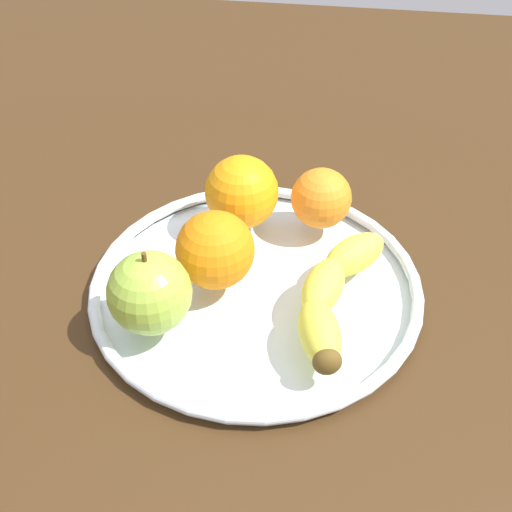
{
  "coord_description": "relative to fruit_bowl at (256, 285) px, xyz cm",
  "views": [
    {
      "loc": [
        45.5,
        7.01,
        44.76
      ],
      "look_at": [
        0.0,
        0.0,
        4.8
      ],
      "focal_mm": 44.74,
      "sensor_mm": 36.0,
      "label": 1
    }
  ],
  "objects": [
    {
      "name": "apple",
      "position": [
        7.23,
        -8.37,
        4.68
      ],
      "size": [
        7.59,
        7.59,
        8.39
      ],
      "color": "#95B73B",
      "rests_on": "fruit_bowl"
    },
    {
      "name": "orange_back_left",
      "position": [
        -10.03,
        5.47,
        4.13
      ],
      "size": [
        6.5,
        6.5,
        6.5
      ],
      "primitive_type": "sphere",
      "color": "orange",
      "rests_on": "fruit_bowl"
    },
    {
      "name": "orange_front_left",
      "position": [
        -8.92,
        -2.91,
        4.81
      ],
      "size": [
        7.85,
        7.85,
        7.85
      ],
      "primitive_type": "sphere",
      "color": "orange",
      "rests_on": "fruit_bowl"
    },
    {
      "name": "banana",
      "position": [
        2.58,
        7.61,
        2.68
      ],
      "size": [
        19.25,
        9.18,
        3.6
      ],
      "rotation": [
        0.0,
        0.0,
        -0.24
      ],
      "color": "yellow",
      "rests_on": "fruit_bowl"
    },
    {
      "name": "fruit_bowl",
      "position": [
        0.0,
        0.0,
        0.0
      ],
      "size": [
        32.93,
        32.93,
        1.8
      ],
      "color": "silver",
      "rests_on": "ground_plane"
    },
    {
      "name": "orange_back_right",
      "position": [
        0.64,
        -3.83,
        4.69
      ],
      "size": [
        7.61,
        7.61,
        7.61
      ],
      "primitive_type": "sphere",
      "color": "orange",
      "rests_on": "fruit_bowl"
    },
    {
      "name": "ground_plane",
      "position": [
        0.0,
        0.0,
        -2.92
      ],
      "size": [
        163.2,
        163.2,
        4.0
      ],
      "primitive_type": "cube",
      "color": "#3B2611"
    }
  ]
}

